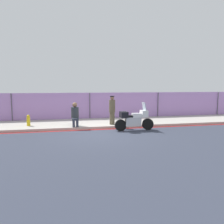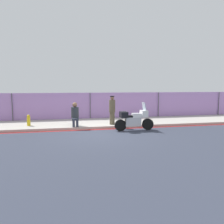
{
  "view_description": "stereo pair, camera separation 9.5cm",
  "coord_description": "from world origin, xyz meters",
  "px_view_note": "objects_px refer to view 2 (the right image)",
  "views": [
    {
      "loc": [
        -1.58,
        -10.38,
        2.31
      ],
      "look_at": [
        0.92,
        1.4,
        0.88
      ],
      "focal_mm": 35.0,
      "sensor_mm": 36.0,
      "label": 1
    },
    {
      "loc": [
        -1.49,
        -10.4,
        2.31
      ],
      "look_at": [
        0.92,
        1.4,
        0.88
      ],
      "focal_mm": 35.0,
      "sensor_mm": 36.0,
      "label": 2
    }
  ],
  "objects_px": {
    "fire_hydrant": "(29,120)",
    "motorcycle": "(134,119)",
    "person_seated_on_curb": "(75,113)",
    "officer_standing": "(112,110)"
  },
  "relations": [
    {
      "from": "motorcycle",
      "to": "person_seated_on_curb",
      "type": "distance_m",
      "value": 3.22
    },
    {
      "from": "fire_hydrant",
      "to": "motorcycle",
      "type": "bearing_deg",
      "value": -17.69
    },
    {
      "from": "person_seated_on_curb",
      "to": "fire_hydrant",
      "type": "height_order",
      "value": "person_seated_on_curb"
    },
    {
      "from": "motorcycle",
      "to": "person_seated_on_curb",
      "type": "xyz_separation_m",
      "value": [
        -2.99,
        1.17,
        0.25
      ]
    },
    {
      "from": "officer_standing",
      "to": "fire_hydrant",
      "type": "xyz_separation_m",
      "value": [
        -4.59,
        0.51,
        -0.53
      ]
    },
    {
      "from": "motorcycle",
      "to": "fire_hydrant",
      "type": "xyz_separation_m",
      "value": [
        -5.5,
        1.75,
        -0.15
      ]
    },
    {
      "from": "person_seated_on_curb",
      "to": "fire_hydrant",
      "type": "xyz_separation_m",
      "value": [
        -2.51,
        0.58,
        -0.4
      ]
    },
    {
      "from": "officer_standing",
      "to": "person_seated_on_curb",
      "type": "distance_m",
      "value": 2.09
    },
    {
      "from": "person_seated_on_curb",
      "to": "fire_hydrant",
      "type": "bearing_deg",
      "value": 166.92
    },
    {
      "from": "motorcycle",
      "to": "person_seated_on_curb",
      "type": "bearing_deg",
      "value": 157.02
    }
  ]
}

